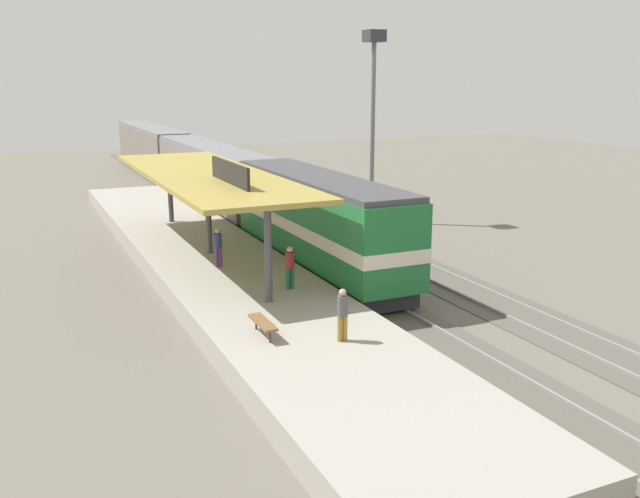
# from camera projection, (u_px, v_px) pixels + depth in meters

# --- Properties ---
(ground_plane) EXTENTS (120.00, 120.00, 0.00)m
(ground_plane) POSITION_uv_depth(u_px,v_px,m) (335.00, 257.00, 35.50)
(ground_plane) COLOR #666056
(track_near) EXTENTS (3.20, 110.00, 0.16)m
(track_near) POSITION_uv_depth(u_px,v_px,m) (300.00, 260.00, 34.69)
(track_near) COLOR #565249
(track_near) RESTS_ON ground
(track_far) EXTENTS (3.20, 110.00, 0.16)m
(track_far) POSITION_uv_depth(u_px,v_px,m) (380.00, 251.00, 36.54)
(track_far) COLOR #565249
(track_far) RESTS_ON ground
(platform) EXTENTS (6.00, 44.00, 0.90)m
(platform) POSITION_uv_depth(u_px,v_px,m) (210.00, 262.00, 32.73)
(platform) COLOR #9E998E
(platform) RESTS_ON ground
(station_canopy) EXTENTS (5.20, 18.00, 4.70)m
(station_canopy) POSITION_uv_depth(u_px,v_px,m) (207.00, 177.00, 31.66)
(station_canopy) COLOR #47474C
(station_canopy) RESTS_ON platform
(platform_bench) EXTENTS (0.44, 1.70, 0.50)m
(platform_bench) POSITION_uv_depth(u_px,v_px,m) (263.00, 323.00, 22.05)
(platform_bench) COLOR #333338
(platform_bench) RESTS_ON platform
(locomotive) EXTENTS (2.93, 14.43, 4.44)m
(locomotive) POSITION_uv_depth(u_px,v_px,m) (318.00, 222.00, 32.08)
(locomotive) COLOR #28282D
(locomotive) RESTS_ON track_near
(passenger_carriage_front) EXTENTS (2.90, 20.00, 4.24)m
(passenger_carriage_front) POSITION_uv_depth(u_px,v_px,m) (212.00, 176.00, 47.99)
(passenger_carriage_front) COLOR #28282D
(passenger_carriage_front) RESTS_ON track_near
(passenger_carriage_rear) EXTENTS (2.90, 20.00, 4.24)m
(passenger_carriage_rear) POSITION_uv_depth(u_px,v_px,m) (152.00, 148.00, 66.35)
(passenger_carriage_rear) COLOR #28282D
(passenger_carriage_rear) RESTS_ON track_near
(light_mast) EXTENTS (1.10, 1.10, 11.70)m
(light_mast) POSITION_uv_depth(u_px,v_px,m) (373.00, 87.00, 41.82)
(light_mast) COLOR slate
(light_mast) RESTS_ON ground
(person_waiting) EXTENTS (0.34, 0.34, 1.71)m
(person_waiting) POSITION_uv_depth(u_px,v_px,m) (218.00, 245.00, 30.04)
(person_waiting) COLOR #663375
(person_waiting) RESTS_ON platform
(person_walking) EXTENTS (0.34, 0.34, 1.71)m
(person_walking) POSITION_uv_depth(u_px,v_px,m) (290.00, 265.00, 26.84)
(person_walking) COLOR #23603D
(person_walking) RESTS_ON platform
(person_boarding) EXTENTS (0.34, 0.34, 1.71)m
(person_boarding) POSITION_uv_depth(u_px,v_px,m) (342.00, 312.00, 21.51)
(person_boarding) COLOR olive
(person_boarding) RESTS_ON platform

